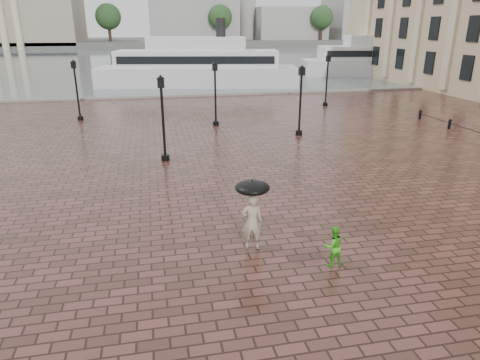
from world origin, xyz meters
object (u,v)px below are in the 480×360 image
object	(u,v)px
ferry_near	(198,66)
ferry_far	(384,59)
street_lamps	(222,94)
adult_pedestrian	(252,222)
child_pedestrian	(333,246)

from	to	relation	value
ferry_near	ferry_far	xyz separation A→B (m)	(27.85, 6.29, -0.01)
street_lamps	ferry_near	xyz separation A→B (m)	(0.79, 22.21, -0.01)
adult_pedestrian	ferry_far	size ratio (longest dim) A/B	0.08
street_lamps	adult_pedestrian	distance (m)	18.17
child_pedestrian	street_lamps	bearing A→B (deg)	-90.09
street_lamps	ferry_far	distance (m)	40.40
street_lamps	child_pedestrian	world-z (taller)	street_lamps
ferry_near	ferry_far	world-z (taller)	ferry_near
adult_pedestrian	ferry_near	bearing A→B (deg)	-80.39
adult_pedestrian	ferry_near	world-z (taller)	ferry_near
street_lamps	adult_pedestrian	size ratio (longest dim) A/B	11.41
child_pedestrian	ferry_far	size ratio (longest dim) A/B	0.05
child_pedestrian	ferry_far	world-z (taller)	ferry_far
street_lamps	ferry_near	size ratio (longest dim) A/B	0.89
ferry_near	street_lamps	bearing A→B (deg)	-81.73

